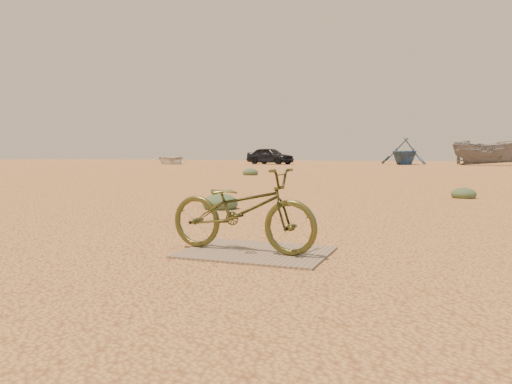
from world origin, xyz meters
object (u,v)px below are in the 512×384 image
(boat_near_left, at_px, (170,158))
(boat_far_left, at_px, (404,151))
(car, at_px, (270,156))
(bicycle, at_px, (242,210))
(boat_mid_right, at_px, (489,152))
(plywood_board, at_px, (256,252))

(boat_near_left, distance_m, boat_far_left, 20.88)
(car, relative_size, boat_far_left, 0.99)
(bicycle, relative_size, boat_mid_right, 0.29)
(plywood_board, distance_m, boat_far_left, 40.26)
(car, height_order, boat_near_left, car)
(bicycle, bearing_deg, boat_far_left, 6.30)
(boat_near_left, distance_m, boat_mid_right, 27.31)
(plywood_board, relative_size, boat_near_left, 0.30)
(car, relative_size, boat_mid_right, 0.79)
(plywood_board, height_order, car, car)
(bicycle, relative_size, boat_near_left, 0.33)
(car, distance_m, boat_mid_right, 18.13)
(boat_near_left, bearing_deg, boat_far_left, -22.16)
(car, distance_m, boat_far_left, 11.67)
(car, distance_m, boat_near_left, 9.21)
(plywood_board, height_order, bicycle, bicycle)
(boat_far_left, bearing_deg, car, -154.34)
(car, xyz_separation_m, boat_mid_right, (17.96, 2.47, 0.33))
(bicycle, height_order, boat_mid_right, boat_mid_right)
(plywood_board, distance_m, bicycle, 0.46)
(bicycle, distance_m, car, 39.69)
(bicycle, bearing_deg, car, 23.05)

